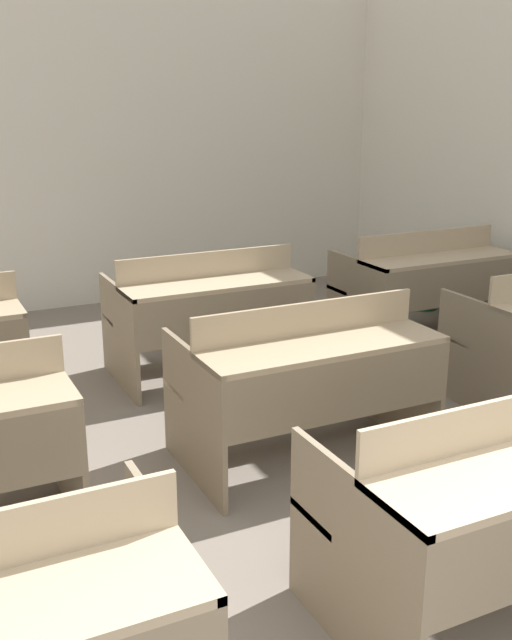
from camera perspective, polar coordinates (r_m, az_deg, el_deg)
The scene contains 6 objects.
wall_back at distance 7.05m, azimuth -13.11°, elevation 13.05°, with size 6.07×0.06×2.99m.
bench_front_center at distance 2.98m, azimuth 18.25°, elevation -12.85°, with size 1.29×0.80×0.88m.
bench_second_center at distance 3.97m, azimuth 3.87°, elevation -4.33°, with size 1.29×0.80×0.88m.
bench_third_center at distance 5.20m, azimuth -3.63°, elevation 0.81°, with size 1.29×0.80×0.88m.
bench_third_right at distance 6.14m, azimuth 12.76°, elevation 2.90°, with size 1.29×0.80×0.88m.
wastepaper_bin at distance 7.09m, azimuth 12.68°, elevation 2.13°, with size 0.26×0.26×0.31m.
Camera 1 is at (-1.62, -0.47, 1.90)m, focal length 42.00 mm.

